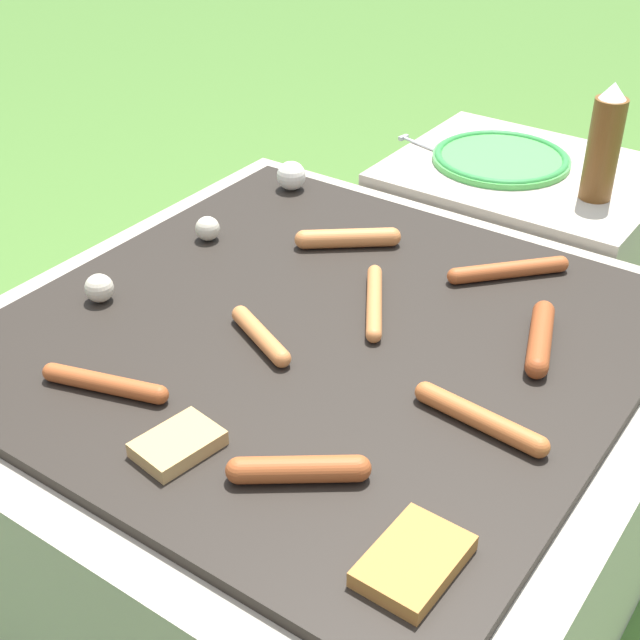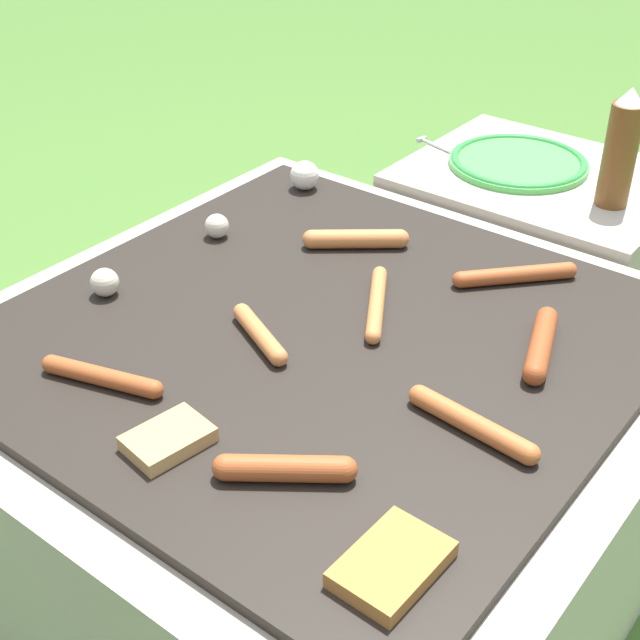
{
  "view_description": "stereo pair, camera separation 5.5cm",
  "coord_description": "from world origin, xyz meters",
  "px_view_note": "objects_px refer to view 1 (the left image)",
  "views": [
    {
      "loc": [
        -0.88,
        -0.61,
        1.17
      ],
      "look_at": [
        0.0,
        0.0,
        0.46
      ],
      "focal_mm": 50.0,
      "sensor_mm": 36.0,
      "label": 1
    },
    {
      "loc": [
        -0.84,
        -0.66,
        1.17
      ],
      "look_at": [
        0.0,
        0.0,
        0.46
      ],
      "focal_mm": 50.0,
      "sensor_mm": 36.0,
      "label": 2
    }
  ],
  "objects_px": {
    "plate_colorful": "(501,158)",
    "fork_utensil": "(434,150)",
    "sausage_front_center": "(540,338)",
    "condiment_bottle": "(604,144)"
  },
  "relations": [
    {
      "from": "plate_colorful",
      "to": "fork_utensil",
      "type": "relative_size",
      "value": 1.33
    },
    {
      "from": "condiment_bottle",
      "to": "plate_colorful",
      "type": "bearing_deg",
      "value": 76.2
    },
    {
      "from": "condiment_bottle",
      "to": "fork_utensil",
      "type": "bearing_deg",
      "value": 86.2
    },
    {
      "from": "sausage_front_center",
      "to": "fork_utensil",
      "type": "distance_m",
      "value": 0.72
    },
    {
      "from": "condiment_bottle",
      "to": "fork_utensil",
      "type": "xyz_separation_m",
      "value": [
        0.02,
        0.35,
        -0.1
      ]
    },
    {
      "from": "sausage_front_center",
      "to": "plate_colorful",
      "type": "bearing_deg",
      "value": 29.98
    },
    {
      "from": "plate_colorful",
      "to": "condiment_bottle",
      "type": "xyz_separation_m",
      "value": [
        -0.05,
        -0.22,
        0.1
      ]
    },
    {
      "from": "sausage_front_center",
      "to": "condiment_bottle",
      "type": "bearing_deg",
      "value": 12.36
    },
    {
      "from": "condiment_bottle",
      "to": "fork_utensil",
      "type": "relative_size",
      "value": 1.05
    },
    {
      "from": "condiment_bottle",
      "to": "sausage_front_center",
      "type": "bearing_deg",
      "value": -167.64
    }
  ]
}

